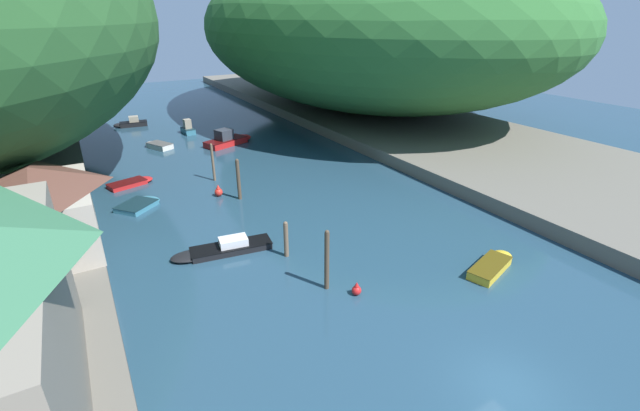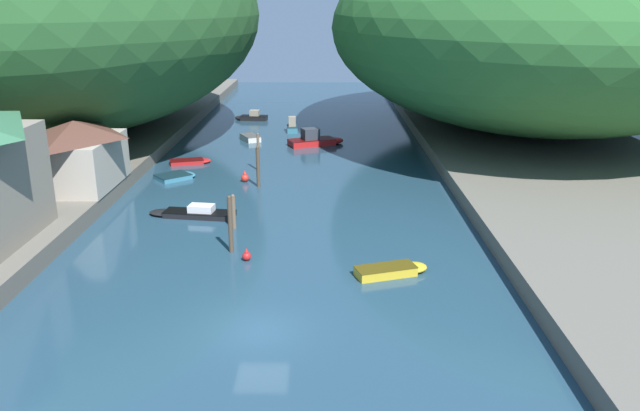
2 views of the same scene
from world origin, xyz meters
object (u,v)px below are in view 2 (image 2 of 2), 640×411
Objects in this scene: channel_buoy_near at (247,256)px; boathouse_shed at (77,153)px; boat_yellow_tender at (192,213)px; boat_open_rowboat at (251,117)px; boat_near_quay at (316,140)px; person_on_quay at (81,178)px; boat_mid_channel at (394,270)px; boat_far_right_bank at (177,176)px; boat_moored_right at (192,161)px; channel_buoy_far at (245,177)px; boat_navy_launch at (292,127)px; boat_red_skiff at (249,137)px.

boathouse_shed is at bearing 140.63° from channel_buoy_near.
boat_yellow_tender is 1.48× the size of boat_open_rowboat.
person_on_quay reaches higher than boat_near_quay.
boat_mid_channel is (13.46, -9.83, -0.02)m from boat_yellow_tender.
boat_yellow_tender is 10.67m from boat_far_right_bank.
boathouse_shed is 1.90× the size of boat_mid_channel.
boat_yellow_tender is at bearing 121.78° from channel_buoy_near.
boat_near_quay is (11.93, 13.45, 0.34)m from boat_far_right_bank.
boat_moored_right is at bearing -76.95° from boat_near_quay.
boat_moored_right is 8.64m from channel_buoy_far.
boat_moored_right is 1.33× the size of boat_navy_launch.
boat_near_quay reaches higher than boat_red_skiff.
boat_moored_right is at bearing -138.46° from boat_red_skiff.
person_on_quay is at bearing -120.91° from boat_navy_launch.
boat_yellow_tender is 31.49m from boat_navy_launch.
boat_navy_launch reaches higher than boat_far_right_bank.
boathouse_shed is 31.25m from boat_navy_launch.
boat_near_quay is at bearing 170.51° from boat_mid_channel.
boat_near_quay is at bearing 67.83° from channel_buoy_far.
boathouse_shed reaches higher than boat_far_right_bank.
boat_navy_launch reaches higher than boat_moored_right.
boat_open_rowboat reaches higher than boat_moored_right.
person_on_quay is at bearing -74.90° from boat_far_right_bank.
boathouse_shed is at bearing 170.95° from boat_open_rowboat.
boat_red_skiff is at bearing 141.98° from boat_moored_right.
boat_yellow_tender is at bearing -174.17° from boat_open_rowboat.
boat_mid_channel is at bearing -116.72° from person_on_quay.
boat_moored_right is 5.19× the size of channel_buoy_near.
channel_buoy_near reaches higher than boat_red_skiff.
boat_red_skiff is (1.02, 26.15, 0.02)m from boat_yellow_tender.
boat_navy_launch is 3.07× the size of channel_buoy_far.
boat_yellow_tender is 9.51m from channel_buoy_far.
channel_buoy_far reaches higher than boat_yellow_tender.
boat_yellow_tender is at bearing -22.02° from boat_far_right_bank.
boat_navy_launch reaches higher than boat_yellow_tender.
boat_mid_channel is at bearing -13.30° from boat_near_quay.
boat_yellow_tender is 38.36m from boat_open_rowboat.
channel_buoy_far is at bearing -168.18° from boat_mid_channel.
boat_open_rowboat reaches higher than channel_buoy_near.
channel_buoy_far is (1.67, -17.04, 0.09)m from boat_red_skiff.
boat_moored_right is 5.32m from boat_far_right_bank.
boathouse_shed is 2.04× the size of boat_moored_right.
boat_mid_channel is 41.57m from boat_navy_launch.
boat_open_rowboat is (9.06, 34.69, -3.39)m from boathouse_shed.
channel_buoy_near is 0.78× the size of channel_buoy_far.
boat_navy_launch is (14.82, 27.32, -3.25)m from boathouse_shed.
boat_red_skiff reaches higher than boat_far_right_bank.
boat_red_skiff is at bearing 65.51° from boathouse_shed.
boathouse_shed reaches higher than boat_yellow_tender.
person_on_quay is (-22.11, 12.28, 1.90)m from boat_mid_channel.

